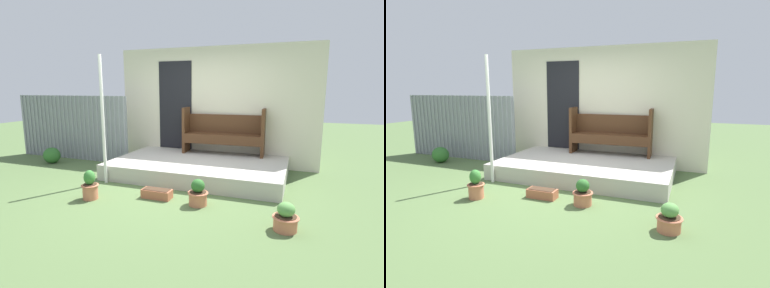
# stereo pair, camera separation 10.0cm
# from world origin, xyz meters

# --- Properties ---
(ground_plane) EXTENTS (24.00, 24.00, 0.00)m
(ground_plane) POSITION_xyz_m (0.00, 0.00, 0.00)
(ground_plane) COLOR #516B3D
(porch_slab) EXTENTS (3.34, 1.98, 0.30)m
(porch_slab) POSITION_xyz_m (0.20, 0.99, 0.15)
(porch_slab) COLOR #B7B2A5
(porch_slab) RESTS_ON ground_plane
(house_wall) EXTENTS (4.54, 0.08, 2.60)m
(house_wall) POSITION_xyz_m (0.16, 2.01, 1.30)
(house_wall) COLOR beige
(house_wall) RESTS_ON ground_plane
(fence_corrugated) EXTENTS (3.13, 0.05, 1.53)m
(fence_corrugated) POSITION_xyz_m (-3.17, 1.28, 0.77)
(fence_corrugated) COLOR gray
(fence_corrugated) RESTS_ON ground_plane
(support_post) EXTENTS (0.06, 0.06, 2.27)m
(support_post) POSITION_xyz_m (-1.23, -0.05, 1.14)
(support_post) COLOR white
(support_post) RESTS_ON ground_plane
(bench) EXTENTS (1.75, 0.48, 0.99)m
(bench) POSITION_xyz_m (0.49, 1.77, 0.80)
(bench) COLOR #4C2D19
(bench) RESTS_ON porch_slab
(flower_pot_left) EXTENTS (0.27, 0.27, 0.46)m
(flower_pot_left) POSITION_xyz_m (-0.95, -0.83, 0.20)
(flower_pot_left) COLOR #C67251
(flower_pot_left) RESTS_ON ground_plane
(flower_pot_middle) EXTENTS (0.31, 0.31, 0.40)m
(flower_pot_middle) POSITION_xyz_m (0.70, -0.49, 0.17)
(flower_pot_middle) COLOR #C67251
(flower_pot_middle) RESTS_ON ground_plane
(flower_pot_right) EXTENTS (0.32, 0.32, 0.36)m
(flower_pot_right) POSITION_xyz_m (1.96, -0.88, 0.16)
(flower_pot_right) COLOR #C67251
(flower_pot_right) RESTS_ON ground_plane
(planter_box_rect) EXTENTS (0.47, 0.20, 0.15)m
(planter_box_rect) POSITION_xyz_m (-0.00, -0.44, 0.07)
(planter_box_rect) COLOR #B26042
(planter_box_rect) RESTS_ON ground_plane
(shrub_by_fence) EXTENTS (0.39, 0.35, 0.36)m
(shrub_by_fence) POSITION_xyz_m (-3.30, 0.74, 0.18)
(shrub_by_fence) COLOR #2D6628
(shrub_by_fence) RESTS_ON ground_plane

